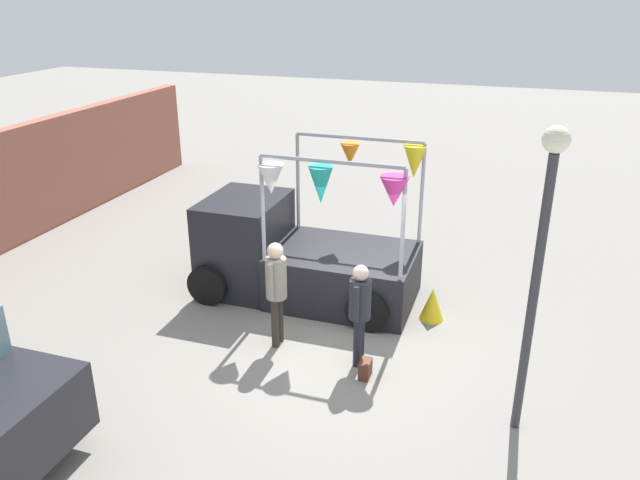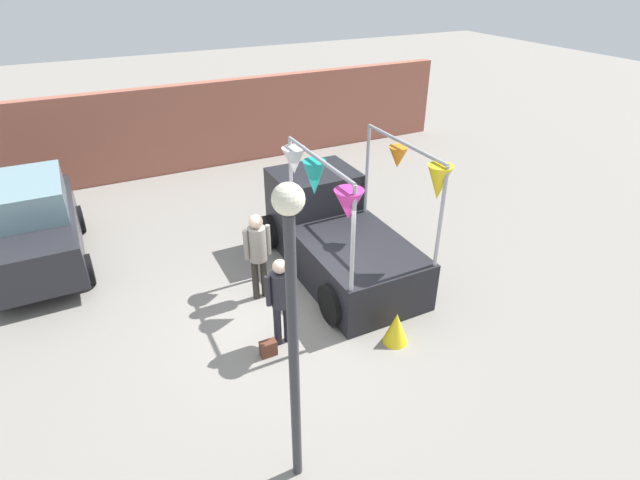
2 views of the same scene
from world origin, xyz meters
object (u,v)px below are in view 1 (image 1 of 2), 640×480
at_px(street_lamp, 541,245).
at_px(handbag, 365,369).
at_px(vendor_truck, 292,252).
at_px(folded_kite_bundle_sunflower, 432,304).
at_px(person_vendor, 276,284).
at_px(person_customer, 360,305).

bearing_deg(street_lamp, handbag, 78.28).
distance_m(vendor_truck, folded_kite_bundle_sunflower, 2.79).
relative_size(person_vendor, handbag, 6.45).
xyz_separation_m(person_customer, handbag, (-0.35, -0.20, -0.88)).
bearing_deg(person_vendor, handbag, -106.23).
bearing_deg(folded_kite_bundle_sunflower, person_vendor, 125.41).
bearing_deg(person_customer, handbag, -150.26).
height_order(vendor_truck, folded_kite_bundle_sunflower, vendor_truck).
relative_size(person_customer, street_lamp, 0.41).
xyz_separation_m(street_lamp, folded_kite_bundle_sunflower, (2.56, 1.54, -2.36)).
xyz_separation_m(person_customer, person_vendor, (0.12, 1.42, 0.08)).
height_order(vendor_truck, street_lamp, street_lamp).
xyz_separation_m(vendor_truck, handbag, (-2.32, -2.05, -0.70)).
relative_size(person_customer, handbag, 6.01).
xyz_separation_m(vendor_truck, folded_kite_bundle_sunflower, (-0.21, -2.73, -0.54)).
bearing_deg(street_lamp, person_vendor, 76.35).
bearing_deg(person_customer, vendor_truck, 43.29).
bearing_deg(vendor_truck, street_lamp, -123.05).
relative_size(handbag, street_lamp, 0.07).
bearing_deg(folded_kite_bundle_sunflower, person_customer, 153.50).
distance_m(person_vendor, folded_kite_bundle_sunflower, 2.93).
bearing_deg(vendor_truck, handbag, -138.46).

